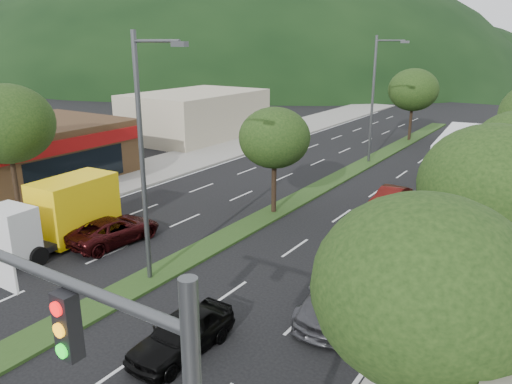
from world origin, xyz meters
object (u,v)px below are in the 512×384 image
Objects in this scene: tree_med_near at (274,138)px; car_queue_b at (341,294)px; box_truck at (63,214)px; streetlight_near at (145,150)px; tree_med_far at (413,90)px; car_queue_d at (381,226)px; tree_r_a at (424,289)px; streetlight_mid at (375,94)px; car_queue_a at (182,333)px; tree_l_a at (7,124)px; tree_r_b at (492,186)px; suv_maroon at (114,230)px; car_queue_c at (390,198)px; motorhome at (462,160)px.

tree_med_near reaches higher than car_queue_b.
streetlight_near is at bearing 171.11° from box_truck.
car_queue_d is at bearing -76.05° from tree_med_far.
car_queue_d is at bearing 111.82° from tree_r_a.
streetlight_mid reaches higher than car_queue_a.
tree_l_a is at bearing -16.30° from box_truck.
tree_r_b is at bearing -60.68° from streetlight_mid.
tree_med_near is at bearing 91.18° from streetlight_near.
car_queue_c is (9.66, 12.63, -0.03)m from suv_maroon.
car_queue_d is at bearing 134.29° from tree_r_b.
suv_maroon is 22.59m from motorhome.
tree_med_near is at bearing 110.83° from car_queue_a.
tree_l_a is at bearing 165.05° from car_queue_a.
car_queue_c is at bearing 40.59° from tree_med_near.
car_queue_c is 18.23m from box_truck.
motorhome is at bearing 83.69° from car_queue_a.
streetlight_mid reaches higher than tree_r_b.
streetlight_near is 7.78m from box_truck.
car_queue_a is (17.03, -5.11, -4.51)m from tree_l_a.
streetlight_near is 2.12× the size of suv_maroon.
streetlight_mid is 2.12× the size of suv_maroon.
motorhome is at bearing 42.71° from tree_l_a.
tree_r_a reaches higher than car_queue_b.
tree_r_b reaches higher than tree_r_a.
tree_r_b reaches higher than suv_maroon.
car_queue_b is at bearing -96.20° from motorhome.
tree_med_far is at bearing -92.37° from suv_maroon.
tree_med_far is at bearing 111.92° from motorhome.
tree_r_b reaches higher than tree_med_far.
streetlight_near is 6.97m from suv_maroon.
streetlight_mid is at bearing 146.11° from motorhome.
car_queue_c is (-2.45, 12.68, -0.13)m from car_queue_b.
car_queue_b is at bearing -153.41° from tree_r_b.
tree_l_a is at bearing -118.92° from streetlight_mid.
tree_med_near is 13.67m from motorhome.
tree_l_a is (-24.50, 6.00, 0.36)m from tree_r_a.
tree_r_b is 1.83× the size of car_queue_c.
tree_med_near is 0.59× the size of motorhome.
tree_r_b is 8.89m from car_queue_d.
car_queue_b is 19.02m from motorhome.
tree_l_a is 1.40× the size of car_queue_b.
car_queue_b is (12.11, -0.06, 0.10)m from suv_maroon.
tree_r_a is 8.31m from car_queue_b.
tree_l_a is (-12.50, -8.00, 0.75)m from tree_med_near.
box_truck is at bearing -12.75° from tree_l_a.
car_queue_c is 0.71× the size of car_queue_d.
car_queue_d is (1.23, -5.00, 0.11)m from car_queue_c.
suv_maroon is (-16.33, 5.94, -4.17)m from tree_r_a.
box_truck is (-6.37, -35.39, -3.53)m from tree_med_far.
car_queue_b is (7.78, -34.11, -4.25)m from tree_med_far.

